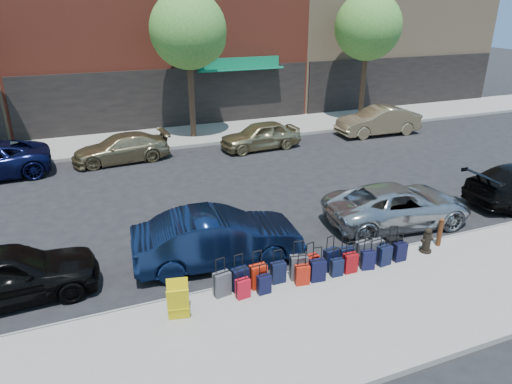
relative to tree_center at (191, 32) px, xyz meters
name	(u,v)px	position (x,y,z in m)	size (l,w,h in m)	color
ground	(248,209)	(-0.64, -9.50, -5.41)	(120.00, 120.00, 0.00)	black
sidewalk_near	(347,314)	(-0.64, -16.00, -5.34)	(60.00, 4.00, 0.15)	gray
sidewalk_far	(183,136)	(-0.64, 0.50, -5.34)	(60.00, 4.00, 0.15)	gray
curb_near	(306,270)	(-0.64, -13.98, -5.34)	(60.00, 0.08, 0.15)	gray
curb_far	(192,146)	(-0.64, -1.52, -5.34)	(60.00, 0.08, 0.15)	gray
tree_center	(191,32)	(0.00, 0.00, 0.00)	(3.80, 3.80, 7.27)	black
tree_right	(370,28)	(10.50, 0.00, 0.00)	(3.80, 3.80, 7.27)	black
suitcase_front_0	(222,284)	(-3.13, -14.31, -4.95)	(0.45, 0.29, 1.00)	#3D3D42
suitcase_front_1	(240,279)	(-2.66, -14.29, -4.95)	(0.44, 0.29, 0.99)	black
suitcase_front_2	(258,276)	(-2.19, -14.34, -4.95)	(0.43, 0.26, 1.01)	#AE1E0B
suitcase_front_3	(278,272)	(-1.63, -14.31, -4.98)	(0.38, 0.21, 0.91)	black
suitcase_front_4	(299,267)	(-1.08, -14.35, -4.93)	(0.48, 0.32, 1.06)	#3A3A3F
suitcase_front_5	(311,265)	(-0.71, -14.33, -4.97)	(0.42, 0.28, 0.94)	#961109
suitcase_front_6	(331,259)	(-0.08, -14.28, -4.95)	(0.44, 0.29, 0.98)	black
suitcase_front_7	(346,257)	(0.36, -14.33, -4.97)	(0.40, 0.23, 0.94)	black
suitcase_front_8	(363,252)	(0.93, -14.26, -4.95)	(0.43, 0.26, 1.00)	#3C3C41
suitcase_front_9	(375,250)	(1.30, -14.31, -4.95)	(0.43, 0.26, 0.99)	#3C3C41
suitcase_front_10	(393,247)	(1.87, -14.35, -4.97)	(0.42, 0.28, 0.94)	black
suitcase_back_1	(243,288)	(-2.70, -14.59, -5.01)	(0.36, 0.23, 0.81)	#AF0B1B
suitcase_back_2	(264,284)	(-2.15, -14.61, -5.01)	(0.34, 0.21, 0.79)	black
suitcase_back_4	(302,275)	(-1.11, -14.61, -5.00)	(0.38, 0.26, 0.85)	#A7190A
suitcase_back_5	(317,270)	(-0.67, -14.61, -4.97)	(0.42, 0.27, 0.94)	black
suitcase_back_6	(337,267)	(-0.09, -14.60, -5.02)	(0.33, 0.20, 0.78)	black
suitcase_back_7	(350,263)	(0.33, -14.58, -4.99)	(0.37, 0.22, 0.88)	maroon
suitcase_back_8	(368,260)	(0.85, -14.62, -4.99)	(0.39, 0.28, 0.86)	black
suitcase_back_9	(384,255)	(1.39, -14.60, -4.98)	(0.40, 0.26, 0.91)	black
suitcase_back_10	(400,252)	(1.92, -14.58, -4.99)	(0.36, 0.21, 0.86)	black
fire_hydrant	(427,241)	(2.95, -14.46, -4.91)	(0.38, 0.34, 0.75)	black
bollard	(440,232)	(3.54, -14.31, -4.83)	(0.16, 0.16, 0.84)	#38190C
display_rack	(178,301)	(-4.30, -14.76, -4.83)	(0.59, 0.63, 0.87)	gold
car_near_0	(6,275)	(-7.95, -12.38, -4.69)	(1.70, 4.23, 1.44)	black
car_near_1	(218,238)	(-2.68, -12.58, -4.64)	(1.63, 4.66, 1.54)	#0B1734
car_near_2	(398,205)	(3.50, -12.41, -4.74)	(2.21, 4.80, 1.33)	#B2B4B9
car_far_1	(121,148)	(-4.16, -2.47, -4.78)	(1.76, 4.34, 1.26)	#928159
car_far_2	(260,135)	(2.50, -2.99, -4.73)	(1.61, 4.01, 1.37)	#9B8D5F
car_far_3	(378,121)	(9.54, -2.90, -4.65)	(1.62, 4.63, 1.53)	tan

